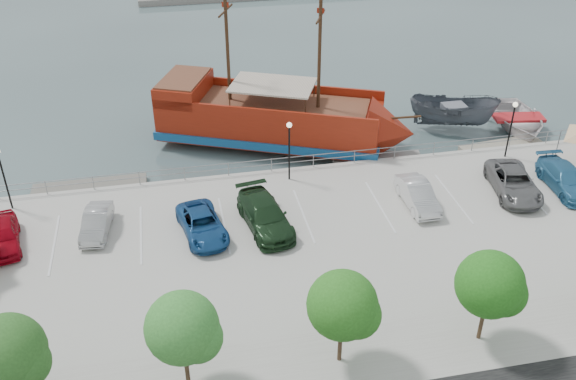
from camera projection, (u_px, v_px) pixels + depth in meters
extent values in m
plane|color=#384749|center=(311.00, 247.00, 38.96)|extent=(160.00, 160.00, 0.00)
cube|color=#A29D94|center=(360.00, 356.00, 30.12)|extent=(100.00, 4.00, 0.05)
cylinder|color=gray|center=(285.00, 158.00, 44.41)|extent=(50.00, 0.06, 0.06)
cylinder|color=gray|center=(285.00, 163.00, 44.62)|extent=(50.00, 0.06, 0.06)
cube|color=maroon|center=(270.00, 120.00, 49.30)|extent=(17.51, 11.56, 2.73)
cube|color=#154C84|center=(271.00, 131.00, 49.77)|extent=(17.93, 11.97, 0.63)
cone|color=maroon|center=(391.00, 132.00, 47.65)|extent=(5.10, 5.97, 5.05)
cube|color=maroon|center=(184.00, 88.00, 49.40)|extent=(5.00, 6.08, 1.47)
cube|color=brown|center=(183.00, 78.00, 48.98)|extent=(4.64, 5.61, 0.13)
cube|color=brown|center=(277.00, 104.00, 48.45)|extent=(14.37, 9.72, 0.16)
cube|color=maroon|center=(278.00, 87.00, 50.47)|extent=(15.49, 6.94, 0.74)
cube|color=maroon|center=(262.00, 114.00, 46.29)|extent=(15.49, 6.94, 0.74)
cylinder|color=#382111|center=(319.00, 53.00, 45.63)|extent=(0.33, 0.33, 8.62)
cylinder|color=#382111|center=(227.00, 46.00, 46.84)|extent=(0.33, 0.33, 8.62)
cylinder|color=#382111|center=(320.00, 17.00, 44.23)|extent=(1.40, 2.95, 0.15)
cylinder|color=#382111|center=(226.00, 11.00, 45.45)|extent=(1.40, 2.95, 0.15)
cube|color=#C4B49D|center=(273.00, 85.00, 47.70)|extent=(7.19, 6.10, 0.13)
cylinder|color=#382111|center=(403.00, 117.00, 46.85)|extent=(2.46, 1.20, 0.62)
imported|color=#4D535C|center=(453.00, 115.00, 51.63)|extent=(7.50, 5.14, 2.72)
imported|color=silver|center=(518.00, 122.00, 51.98)|extent=(6.19, 7.91, 1.49)
cube|color=slate|center=(90.00, 189.00, 44.21)|extent=(7.73, 2.23, 0.44)
cube|color=gray|center=(377.00, 160.00, 47.73)|extent=(6.85, 2.67, 0.38)
cube|color=gray|center=(502.00, 147.00, 49.43)|extent=(6.81, 2.64, 0.38)
cylinder|color=slate|center=(558.00, 145.00, 45.60)|extent=(0.08, 0.08, 2.26)
cylinder|color=black|center=(5.00, 181.00, 39.73)|extent=(0.12, 0.12, 4.00)
cylinder|color=black|center=(289.00, 153.00, 42.77)|extent=(0.12, 0.12, 4.00)
sphere|color=#FFF2CC|center=(289.00, 125.00, 41.65)|extent=(0.36, 0.36, 0.36)
cylinder|color=black|center=(510.00, 132.00, 45.47)|extent=(0.12, 0.12, 4.00)
sphere|color=#FFF2CC|center=(515.00, 105.00, 44.35)|extent=(0.36, 0.36, 0.36)
sphere|color=#27551E|center=(7.00, 352.00, 25.79)|extent=(3.20, 3.20, 3.20)
sphere|color=#27551E|center=(24.00, 363.00, 25.86)|extent=(2.20, 2.20, 2.20)
cylinder|color=#473321|center=(187.00, 366.00, 28.20)|extent=(0.20, 0.20, 2.20)
sphere|color=#31732B|center=(182.00, 328.00, 26.97)|extent=(3.20, 3.20, 3.20)
sphere|color=#31732B|center=(198.00, 337.00, 27.04)|extent=(2.20, 2.20, 2.20)
cylinder|color=#473321|center=(340.00, 343.00, 29.38)|extent=(0.20, 0.20, 2.20)
sphere|color=#26641B|center=(342.00, 305.00, 28.16)|extent=(3.20, 3.20, 3.20)
sphere|color=#26641B|center=(357.00, 315.00, 28.22)|extent=(2.20, 2.20, 2.20)
cylinder|color=#473321|center=(482.00, 321.00, 30.56)|extent=(0.20, 0.20, 2.20)
sphere|color=#216017|center=(490.00, 284.00, 29.34)|extent=(3.20, 3.20, 3.20)
sphere|color=#216017|center=(503.00, 293.00, 29.40)|extent=(2.20, 2.20, 2.20)
imported|color=#A30514|center=(2.00, 235.00, 37.02)|extent=(2.60, 4.77, 1.54)
imported|color=#A4A4A4|center=(96.00, 223.00, 38.24)|extent=(1.94, 4.23, 1.34)
imported|color=navy|center=(202.00, 225.00, 38.03)|extent=(3.16, 5.34, 1.39)
imported|color=#19351B|center=(265.00, 215.00, 38.62)|extent=(3.24, 6.08, 1.68)
imported|color=silver|center=(418.00, 195.00, 40.72)|extent=(1.61, 4.57, 1.50)
imported|color=slate|center=(514.00, 183.00, 41.94)|extent=(3.53, 5.96, 1.56)
imported|color=teal|center=(566.00, 179.00, 42.34)|extent=(2.45, 5.48, 1.56)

